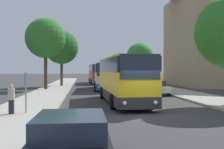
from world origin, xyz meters
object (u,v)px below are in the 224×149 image
at_px(tree_left_near, 62,47).
at_px(pedestrian_waiting_far, 11,99).
at_px(bus_stop_sign, 26,88).
at_px(bus_front, 123,79).
at_px(bus_rear, 97,73).
at_px(bus_middle, 105,76).
at_px(tree_right_near, 140,56).
at_px(parked_car_right_near, 156,87).
at_px(parked_car_left_curb, 71,140).
at_px(tree_left_far, 46,38).

bearing_deg(tree_left_near, pedestrian_waiting_far, -91.69).
height_order(bus_stop_sign, tree_left_near, tree_left_near).
height_order(bus_front, bus_rear, bus_front).
xyz_separation_m(bus_middle, tree_right_near, (8.07, 15.57, 3.29)).
distance_m(bus_front, parked_car_right_near, 7.55).
relative_size(parked_car_right_near, tree_right_near, 0.55).
height_order(bus_front, bus_middle, bus_front).
distance_m(bus_middle, tree_right_near, 17.84).
distance_m(bus_middle, parked_car_right_near, 8.93).
relative_size(bus_rear, bus_stop_sign, 4.93).
xyz_separation_m(bus_middle, parked_car_right_near, (4.55, -7.61, -1.03)).
distance_m(bus_front, pedestrian_waiting_far, 8.63).
relative_size(bus_stop_sign, tree_right_near, 0.30).
height_order(bus_front, bus_stop_sign, bus_front).
bearing_deg(bus_front, pedestrian_waiting_far, -145.64).
height_order(parked_car_left_curb, bus_stop_sign, bus_stop_sign).
bearing_deg(parked_car_right_near, bus_stop_sign, 44.78).
bearing_deg(bus_stop_sign, tree_right_near, 67.77).
bearing_deg(tree_right_near, tree_left_far, -134.23).
xyz_separation_m(bus_rear, parked_car_left_curb, (-3.00, -41.31, -1.10)).
height_order(bus_rear, pedestrian_waiting_far, bus_rear).
distance_m(tree_left_far, tree_right_near, 22.18).
distance_m(bus_front, bus_middle, 13.71).
bearing_deg(tree_left_far, bus_front, -60.41).
height_order(bus_middle, tree_left_far, tree_left_far).
bearing_deg(tree_right_near, bus_front, -104.96).
xyz_separation_m(parked_car_left_curb, pedestrian_waiting_far, (-3.54, 7.97, 0.21)).
relative_size(bus_rear, tree_right_near, 1.49).
bearing_deg(pedestrian_waiting_far, bus_stop_sign, -27.38).
bearing_deg(bus_stop_sign, bus_rear, 80.12).
xyz_separation_m(pedestrian_waiting_far, tree_left_far, (-0.69, 18.48, 5.47)).
relative_size(pedestrian_waiting_far, tree_left_near, 0.19).
bearing_deg(pedestrian_waiting_far, tree_left_far, 58.11).
xyz_separation_m(bus_rear, tree_left_far, (-7.23, -14.87, 4.57)).
distance_m(bus_rear, tree_left_near, 10.83).
bearing_deg(bus_stop_sign, pedestrian_waiting_far, -173.34).
xyz_separation_m(parked_car_left_curb, tree_right_near, (11.21, 42.31, 4.32)).
bearing_deg(pedestrian_waiting_far, bus_middle, 36.37).
bearing_deg(parked_car_left_curb, parked_car_right_near, 69.06).
bearing_deg(tree_left_near, bus_stop_sign, -89.98).
xyz_separation_m(parked_car_right_near, pedestrian_waiting_far, (-11.23, -11.16, 0.20)).
distance_m(bus_front, bus_stop_sign, 7.94).
relative_size(parked_car_right_near, tree_left_near, 0.50).
relative_size(pedestrian_waiting_far, tree_right_near, 0.21).
bearing_deg(tree_right_near, bus_stop_sign, -112.23).
bearing_deg(bus_stop_sign, parked_car_left_curb, -70.90).
relative_size(bus_front, bus_rear, 0.96).
xyz_separation_m(bus_front, tree_left_far, (-7.62, 13.42, 4.57)).
relative_size(tree_left_near, tree_left_far, 0.94).
height_order(pedestrian_waiting_far, tree_right_near, tree_right_near).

